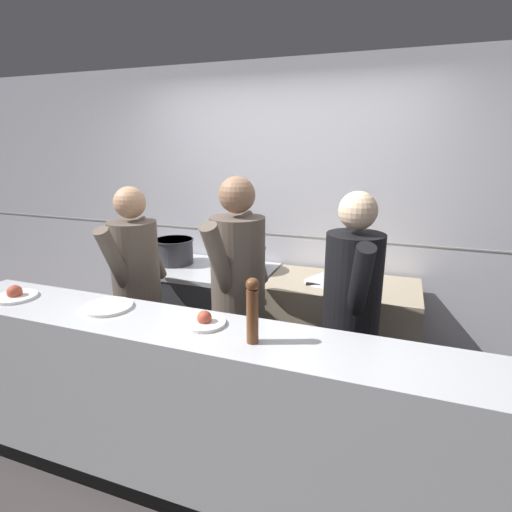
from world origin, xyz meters
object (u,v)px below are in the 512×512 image
(sauce_pot, at_px, (245,258))
(chef_head_cook, at_px, (137,289))
(oven_range, at_px, (209,315))
(plated_dish_main, at_px, (15,295))
(chefs_knife, at_px, (326,286))
(plated_dish_appetiser, at_px, (108,307))
(plated_dish_dessert, at_px, (205,321))
(chef_sous, at_px, (239,295))
(stock_pot, at_px, (174,251))
(chef_line, at_px, (351,314))
(pepper_mill, at_px, (252,309))
(mixing_bowl_steel, at_px, (323,277))

(sauce_pot, xyz_separation_m, chef_head_cook, (-0.55, -0.76, -0.08))
(oven_range, xyz_separation_m, plated_dish_main, (-0.64, -1.33, 0.60))
(chefs_knife, xyz_separation_m, plated_dish_appetiser, (-1.05, -1.14, 0.14))
(plated_dish_dessert, relative_size, chef_sous, 0.13)
(chefs_knife, bearing_deg, stock_pot, 173.77)
(chefs_knife, height_order, chef_head_cook, chef_head_cook)
(sauce_pot, bearing_deg, plated_dish_dessert, -77.71)
(oven_range, xyz_separation_m, chef_head_cook, (-0.21, -0.72, 0.48))
(plated_dish_appetiser, relative_size, chef_sous, 0.16)
(chef_sous, bearing_deg, plated_dish_dessert, -77.65)
(oven_range, xyz_separation_m, stock_pot, (-0.34, 0.02, 0.56))
(oven_range, relative_size, chefs_knife, 3.09)
(chef_head_cook, height_order, chef_line, chef_line)
(chefs_knife, bearing_deg, chef_line, -65.24)
(plated_dish_appetiser, bearing_deg, pepper_mill, -6.04)
(mixing_bowl_steel, relative_size, plated_dish_main, 1.20)
(stock_pot, bearing_deg, mixing_bowl_steel, -1.90)
(mixing_bowl_steel, bearing_deg, chef_head_cook, -150.47)
(stock_pot, relative_size, plated_dish_appetiser, 1.27)
(chef_head_cook, bearing_deg, plated_dish_appetiser, -69.93)
(chefs_knife, distance_m, plated_dish_main, 2.08)
(stock_pot, bearing_deg, chef_head_cook, -80.00)
(chefs_knife, height_order, plated_dish_dessert, plated_dish_dessert)
(chef_line, bearing_deg, stock_pot, 141.74)
(chefs_knife, height_order, chef_line, chef_line)
(sauce_pot, xyz_separation_m, mixing_bowl_steel, (0.68, -0.07, -0.07))
(oven_range, height_order, chef_head_cook, chef_head_cook)
(oven_range, distance_m, plated_dish_dessert, 1.54)
(mixing_bowl_steel, xyz_separation_m, pepper_mill, (-0.09, -1.35, 0.26))
(oven_range, relative_size, chef_line, 0.67)
(plated_dish_dessert, bearing_deg, stock_pot, 126.64)
(mixing_bowl_steel, relative_size, chefs_knife, 0.80)
(mixing_bowl_steel, bearing_deg, chef_line, -65.98)
(plated_dish_dessert, distance_m, chef_head_cook, 1.01)
(plated_dish_dessert, bearing_deg, oven_range, 116.11)
(sauce_pot, bearing_deg, oven_range, -172.09)
(chef_head_cook, bearing_deg, oven_range, 72.66)
(plated_dish_appetiser, distance_m, chef_head_cook, 0.60)
(sauce_pot, height_order, plated_dish_appetiser, sauce_pot)
(pepper_mill, xyz_separation_m, chef_line, (0.38, 0.69, -0.26))
(plated_dish_dessert, bearing_deg, mixing_bowl_steel, 72.57)
(chef_line, bearing_deg, oven_range, 137.40)
(chefs_knife, xyz_separation_m, pepper_mill, (-0.13, -1.24, 0.30))
(mixing_bowl_steel, xyz_separation_m, plated_dish_dessert, (-0.39, -1.25, 0.11))
(pepper_mill, bearing_deg, sauce_pot, 112.66)
(oven_range, relative_size, stock_pot, 3.22)
(mixing_bowl_steel, bearing_deg, sauce_pot, 174.27)
(mixing_bowl_steel, height_order, chefs_knife, mixing_bowl_steel)
(plated_dish_appetiser, xyz_separation_m, plated_dish_dessert, (0.62, -0.00, 0.01))
(stock_pot, xyz_separation_m, chef_sous, (0.92, -0.71, -0.04))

